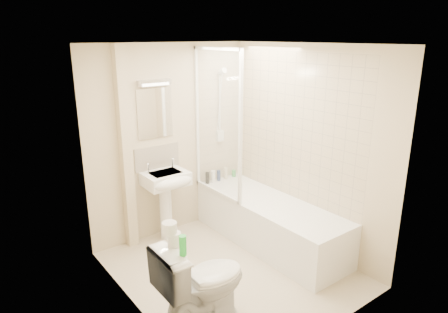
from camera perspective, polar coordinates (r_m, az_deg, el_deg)
floor at (r=4.58m, az=1.00°, el=-15.84°), size 2.50×2.50×0.00m
wall_back at (r=5.05m, az=-7.71°, el=2.15°), size 2.20×0.02×2.40m
wall_left at (r=3.52m, az=-13.19°, el=-4.81°), size 0.02×2.50×2.40m
wall_right at (r=4.78m, az=11.51°, el=1.11°), size 0.02×2.50×2.40m
ceiling at (r=3.85m, az=1.19°, el=15.79°), size 2.20×2.50×0.02m
tile_back at (r=5.39m, az=-0.77°, el=5.69°), size 0.70×0.01×1.75m
tile_right at (r=4.85m, az=9.81°, el=4.17°), size 0.01×2.10×1.75m
pipe_boxing at (r=4.74m, az=-13.87°, el=0.80°), size 0.12×0.12×2.40m
splashback at (r=5.00m, az=-9.53°, el=-0.11°), size 0.60×0.02×0.30m
mirror at (r=4.87m, az=-9.83°, el=6.08°), size 0.46×0.01×0.60m
strip_light at (r=4.79m, az=-9.93°, el=10.39°), size 0.42×0.07×0.07m
bathtub at (r=5.00m, az=6.45°, el=-9.14°), size 0.70×2.10×0.55m
shower_screen at (r=4.83m, az=-1.02°, el=4.68°), size 0.04×0.92×1.80m
shower_fixture at (r=5.33m, az=-0.50°, el=6.89°), size 0.10×0.16×0.99m
pedestal_sink at (r=4.92m, az=-8.11°, el=-4.32°), size 0.52×0.48×1.01m
bottle_black_a at (r=5.40m, az=-2.38°, el=-3.07°), size 0.05×0.05×0.16m
bottle_white_a at (r=5.45m, az=-1.58°, el=-2.85°), size 0.06×0.06×0.16m
bottle_blue at (r=5.51m, az=-0.77°, el=-2.72°), size 0.05×0.05×0.15m
bottle_cream at (r=5.57m, az=0.25°, el=-2.39°), size 0.06×0.06×0.16m
bottle_green at (r=5.67m, az=1.41°, el=-2.42°), size 0.06×0.06×0.09m
toilet at (r=3.65m, az=-3.17°, el=-17.51°), size 0.48×0.82×0.82m
toilet_roll_lower at (r=3.36m, az=-7.11°, el=-11.61°), size 0.11×0.11×0.11m
toilet_roll_upper at (r=3.31m, az=-7.79°, el=-10.06°), size 0.12×0.12×0.10m
green_bottle at (r=3.20m, az=-5.91°, el=-12.52°), size 0.06×0.06×0.17m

